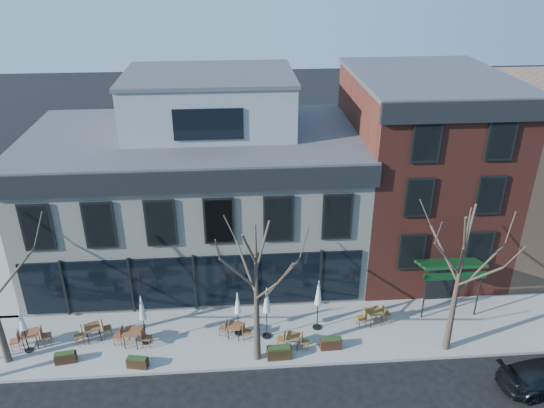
{
  "coord_description": "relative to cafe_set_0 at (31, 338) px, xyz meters",
  "views": [
    {
      "loc": [
        2.23,
        -22.88,
        17.45
      ],
      "look_at": [
        4.13,
        2.0,
        5.2
      ],
      "focal_mm": 35.0,
      "sensor_mm": 36.0,
      "label": 1
    }
  ],
  "objects": [
    {
      "name": "umbrella_1",
      "position": [
        5.39,
        -0.13,
        1.41
      ],
      "size": [
        0.44,
        0.44,
        2.72
      ],
      "color": "black",
      "rests_on": "sidewalk_front"
    },
    {
      "name": "umbrella_3",
      "position": [
        11.24,
        -0.16,
        1.52
      ],
      "size": [
        0.46,
        0.46,
        2.87
      ],
      "color": "black",
      "rests_on": "sidewalk_front"
    },
    {
      "name": "tree_right",
      "position": [
        19.72,
        -1.62,
        3.36
      ],
      "size": [
        3.72,
        3.77,
        7.48
      ],
      "color": "#382B21",
      "rests_on": "sidewalk_front"
    },
    {
      "name": "umbrella_0",
      "position": [
        -0.06,
        -0.32,
        1.22
      ],
      "size": [
        0.39,
        0.39,
        2.44
      ],
      "color": "black",
      "rests_on": "sidewalk_front"
    },
    {
      "name": "ground",
      "position": [
        7.7,
        2.28,
        -0.66
      ],
      "size": [
        120.0,
        120.0,
        0.0
      ],
      "primitive_type": "plane",
      "color": "black",
      "rests_on": "ground"
    },
    {
      "name": "corner_building",
      "position": [
        7.78,
        7.35,
        4.07
      ],
      "size": [
        18.39,
        10.39,
        11.1
      ],
      "color": "beige",
      "rests_on": "ground"
    },
    {
      "name": "cafe_set_2",
      "position": [
        4.81,
        -0.27,
        0.0
      ],
      "size": [
        1.94,
        0.88,
        1.0
      ],
      "color": "brown",
      "rests_on": "sidewalk_front"
    },
    {
      "name": "planter_1",
      "position": [
        5.25,
        -1.79,
        -0.24
      ],
      "size": [
        1.01,
        0.56,
        0.53
      ],
      "color": "#311F10",
      "rests_on": "sidewalk_front"
    },
    {
      "name": "umbrella_2",
      "position": [
        9.86,
        0.17,
        1.23
      ],
      "size": [
        0.39,
        0.39,
        2.46
      ],
      "color": "black",
      "rests_on": "sidewalk_front"
    },
    {
      "name": "cafe_set_0",
      "position": [
        0.0,
        0.0,
        0.0
      ],
      "size": [
        1.92,
        0.89,
        0.99
      ],
      "color": "brown",
      "rests_on": "sidewalk_front"
    },
    {
      "name": "sidewalk_front",
      "position": [
        10.95,
        0.13,
        -0.58
      ],
      "size": [
        33.5,
        4.7,
        0.15
      ],
      "primitive_type": "cube",
      "color": "gray",
      "rests_on": "ground"
    },
    {
      "name": "planter_3",
      "position": [
        14.22,
        -1.22,
        -0.22
      ],
      "size": [
        1.03,
        0.43,
        0.57
      ],
      "color": "#331A11",
      "rests_on": "sidewalk_front"
    },
    {
      "name": "planter_0",
      "position": [
        1.9,
        -1.22,
        -0.24
      ],
      "size": [
        0.99,
        0.51,
        0.53
      ],
      "color": "black",
      "rests_on": "sidewalk_front"
    },
    {
      "name": "sidewalk_side",
      "position": [
        -3.55,
        8.28,
        -0.58
      ],
      "size": [
        4.5,
        12.0,
        0.15
      ],
      "primitive_type": "cube",
      "color": "gray",
      "rests_on": "ground"
    },
    {
      "name": "cafe_set_5",
      "position": [
        16.7,
        0.43,
        -0.02
      ],
      "size": [
        1.85,
        0.84,
        0.95
      ],
      "color": "brown",
      "rests_on": "sidewalk_front"
    },
    {
      "name": "cafe_set_3",
      "position": [
        9.7,
        -0.06,
        -0.06
      ],
      "size": [
        1.68,
        0.91,
        0.86
      ],
      "color": "brown",
      "rests_on": "sidewalk_front"
    },
    {
      "name": "red_brick_building",
      "position": [
        20.7,
        7.26,
        4.98
      ],
      "size": [
        8.2,
        11.78,
        11.18
      ],
      "color": "maroon",
      "rests_on": "ground"
    },
    {
      "name": "tree_mid",
      "position": [
        10.72,
        -1.62,
        3.14
      ],
      "size": [
        3.5,
        3.55,
        7.04
      ],
      "color": "#382B21",
      "rests_on": "sidewalk_front"
    },
    {
      "name": "cafe_set_4",
      "position": [
        12.44,
        -0.99,
        -0.09
      ],
      "size": [
        1.59,
        0.83,
        0.81
      ],
      "color": "brown",
      "rests_on": "sidewalk_front"
    },
    {
      "name": "planter_2",
      "position": [
        11.72,
        -1.68,
        -0.19
      ],
      "size": [
        1.16,
        0.5,
        0.64
      ],
      "color": "#302110",
      "rests_on": "sidewalk_front"
    },
    {
      "name": "cafe_set_1",
      "position": [
        2.84,
        0.27,
        -0.03
      ],
      "size": [
        1.81,
        1.08,
        0.94
      ],
      "color": "brown",
      "rests_on": "sidewalk_front"
    },
    {
      "name": "umbrella_4",
      "position": [
        13.79,
        0.31,
        1.48
      ],
      "size": [
        0.45,
        0.45,
        2.82
      ],
      "color": "black",
      "rests_on": "sidewalk_front"
    }
  ]
}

